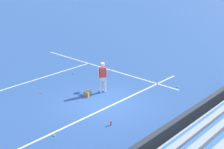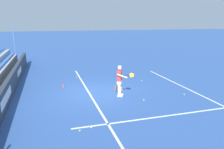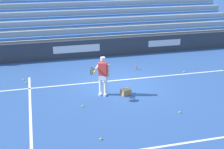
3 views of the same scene
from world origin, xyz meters
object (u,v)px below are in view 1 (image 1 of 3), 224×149
at_px(tennis_ball_far_left, 73,73).
at_px(tennis_ball_near_player, 54,135).
at_px(ball_box_cardboard, 87,94).
at_px(tennis_ball_far_right, 169,86).
at_px(tennis_player, 103,77).
at_px(water_bottle, 111,123).
at_px(tennis_ball_on_baseline, 41,92).
at_px(tennis_ball_toward_net, 177,87).
at_px(tennis_ball_by_box, 103,82).

relative_size(tennis_ball_far_left, tennis_ball_near_player, 1.00).
relative_size(ball_box_cardboard, tennis_ball_far_right, 6.06).
bearing_deg(tennis_player, water_bottle, -130.65).
bearing_deg(tennis_ball_on_baseline, tennis_ball_toward_net, -41.64).
bearing_deg(tennis_player, tennis_ball_toward_net, -39.10).
distance_m(tennis_ball_near_player, tennis_ball_by_box, 6.50).
distance_m(tennis_ball_on_baseline, water_bottle, 5.38).
bearing_deg(tennis_player, tennis_ball_near_player, -159.47).
relative_size(tennis_ball_toward_net, tennis_ball_by_box, 1.00).
distance_m(tennis_player, tennis_ball_near_player, 5.21).
bearing_deg(tennis_ball_toward_net, tennis_player, 140.90).
bearing_deg(tennis_ball_far_right, tennis_ball_toward_net, -74.41).
bearing_deg(water_bottle, ball_box_cardboard, 64.02).
relative_size(tennis_ball_far_right, tennis_ball_near_player, 1.00).
relative_size(tennis_ball_far_left, tennis_ball_far_right, 1.00).
distance_m(tennis_ball_far_left, tennis_ball_near_player, 7.84).
bearing_deg(tennis_ball_by_box, tennis_ball_toward_net, -58.12).
distance_m(tennis_player, tennis_ball_toward_net, 4.45).
height_order(tennis_ball_toward_net, tennis_ball_by_box, same).
height_order(ball_box_cardboard, tennis_ball_on_baseline, ball_box_cardboard).
xyz_separation_m(tennis_ball_by_box, water_bottle, (-3.58, -3.91, 0.08)).
relative_size(ball_box_cardboard, tennis_ball_far_left, 6.06).
distance_m(tennis_ball_toward_net, tennis_ball_far_right, 0.49).
bearing_deg(tennis_ball_far_right, tennis_ball_far_left, 111.94).
bearing_deg(tennis_ball_toward_net, water_bottle, -178.31).
height_order(tennis_player, tennis_ball_toward_net, tennis_player).
xyz_separation_m(ball_box_cardboard, tennis_ball_by_box, (2.03, 0.73, -0.10)).
xyz_separation_m(tennis_ball_toward_net, tennis_ball_far_right, (-0.13, 0.47, 0.00)).
height_order(ball_box_cardboard, tennis_ball_far_left, ball_box_cardboard).
bearing_deg(tennis_ball_toward_net, tennis_ball_far_left, 111.49).
distance_m(tennis_player, water_bottle, 3.94).
relative_size(tennis_ball_near_player, water_bottle, 0.30).
height_order(tennis_ball_by_box, tennis_ball_on_baseline, same).
height_order(tennis_ball_far_right, tennis_ball_near_player, same).
bearing_deg(ball_box_cardboard, tennis_ball_toward_net, -34.59).
bearing_deg(tennis_ball_near_player, ball_box_cardboard, 28.07).
bearing_deg(tennis_ball_near_player, tennis_ball_toward_net, -6.62).
relative_size(ball_box_cardboard, water_bottle, 1.82).
distance_m(tennis_player, tennis_ball_far_right, 4.07).
relative_size(tennis_player, tennis_ball_toward_net, 25.98).
relative_size(tennis_ball_far_right, water_bottle, 0.30).
xyz_separation_m(tennis_ball_far_left, tennis_ball_on_baseline, (-3.36, -1.12, 0.00)).
height_order(tennis_ball_far_left, tennis_ball_near_player, same).
height_order(tennis_player, tennis_ball_far_right, tennis_player).
bearing_deg(tennis_ball_near_player, tennis_player, 20.53).
height_order(tennis_ball_far_left, tennis_ball_on_baseline, same).
bearing_deg(water_bottle, tennis_ball_far_right, 6.35).
distance_m(ball_box_cardboard, tennis_ball_far_right, 4.92).
bearing_deg(tennis_ball_by_box, water_bottle, -132.49).
distance_m(tennis_player, tennis_ball_on_baseline, 3.58).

